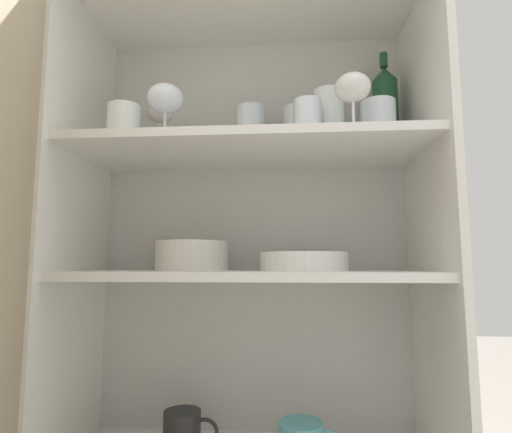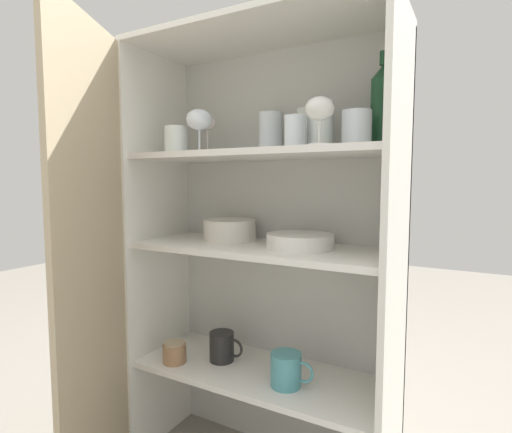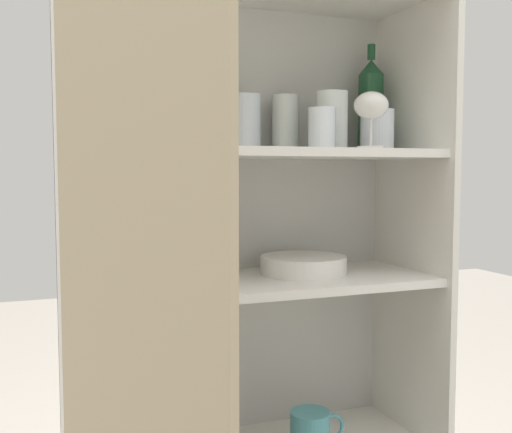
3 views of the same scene
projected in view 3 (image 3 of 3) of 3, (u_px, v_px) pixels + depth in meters
cupboard_back_panel at (233, 291)px, 1.58m from camera, size 0.88×0.02×1.47m
cupboard_side_left at (66, 320)px, 1.27m from camera, size 0.02×0.36×1.47m
cupboard_side_right at (410, 291)px, 1.57m from camera, size 0.02×0.36×1.47m
shelf_board_middle at (256, 283)px, 1.42m from camera, size 0.85×0.32×0.02m
shelf_board_upper at (256, 153)px, 1.39m from camera, size 0.85×0.32×0.02m
cupboard_door at (137, 370)px, 0.95m from camera, size 0.21×0.40×1.47m
tumbler_glass_0 at (332, 121)px, 1.47m from camera, size 0.08×0.08×0.14m
tumbler_glass_1 at (246, 122)px, 1.47m from camera, size 0.08×0.08×0.13m
tumbler_glass_2 at (130, 123)px, 1.23m from camera, size 0.08×0.08×0.09m
tumbler_glass_3 at (322, 128)px, 1.40m from camera, size 0.06×0.06×0.10m
tumbler_glass_4 at (285, 123)px, 1.53m from camera, size 0.07×0.07×0.14m
tumbler_glass_5 at (377, 130)px, 1.49m from camera, size 0.08×0.08×0.10m
wine_glass_0 at (371, 108)px, 1.37m from camera, size 0.08×0.08×0.13m
wine_glass_1 at (179, 97)px, 1.26m from camera, size 0.09×0.09×0.14m
wine_glass_2 at (148, 103)px, 1.35m from camera, size 0.07×0.07×0.14m
wine_bottle at (371, 105)px, 1.60m from camera, size 0.07×0.07×0.28m
plate_stack_white at (303, 265)px, 1.49m from camera, size 0.21×0.21×0.04m
mixing_bowl_large at (189, 262)px, 1.41m from camera, size 0.19×0.19×0.07m
coffee_mug_extra_1 at (311, 433)px, 1.44m from camera, size 0.14×0.10×0.10m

